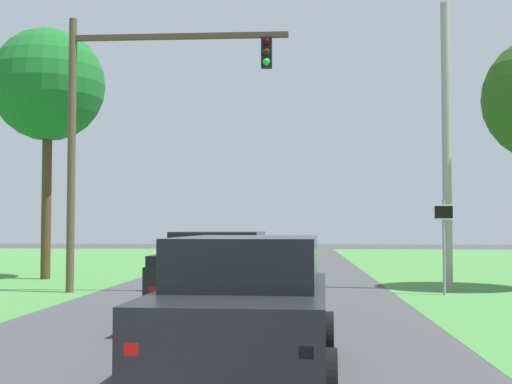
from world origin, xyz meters
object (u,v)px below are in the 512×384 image
object	(u,v)px
utility_pole_right	(447,145)
extra_tree_1	(48,86)
keep_moving_sign	(444,234)
traffic_light	(124,113)
red_suv_near	(248,304)
pickup_truck_lead	(220,275)

from	to	relation	value
utility_pole_right	extra_tree_1	world-z (taller)	extra_tree_1
keep_moving_sign	utility_pole_right	xyz separation A→B (m)	(0.46, 1.63, 2.80)
traffic_light	utility_pole_right	size ratio (longest dim) A/B	0.91
red_suv_near	keep_moving_sign	distance (m)	12.25
keep_moving_sign	extra_tree_1	size ratio (longest dim) A/B	0.29
traffic_light	utility_pole_right	xyz separation A→B (m)	(9.91, 1.61, -0.84)
pickup_truck_lead	traffic_light	world-z (taller)	traffic_light
pickup_truck_lead	extra_tree_1	bearing A→B (deg)	126.14
utility_pole_right	pickup_truck_lead	bearing A→B (deg)	-130.39
pickup_truck_lead	keep_moving_sign	size ratio (longest dim) A/B	1.97
red_suv_near	traffic_light	bearing A→B (deg)	112.28
extra_tree_1	pickup_truck_lead	bearing A→B (deg)	-53.86
red_suv_near	keep_moving_sign	world-z (taller)	keep_moving_sign
traffic_light	keep_moving_sign	distance (m)	10.13
pickup_truck_lead	traffic_light	size ratio (longest dim) A/B	0.65
traffic_light	keep_moving_sign	xyz separation A→B (m)	(9.45, -0.02, -3.64)
red_suv_near	extra_tree_1	distance (m)	19.46
pickup_truck_lead	traffic_light	distance (m)	8.13
utility_pole_right	extra_tree_1	bearing A→B (deg)	166.86
traffic_light	extra_tree_1	world-z (taller)	extra_tree_1
red_suv_near	keep_moving_sign	size ratio (longest dim) A/B	1.83
pickup_truck_lead	utility_pole_right	xyz separation A→B (m)	(6.31, 7.41, 3.57)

